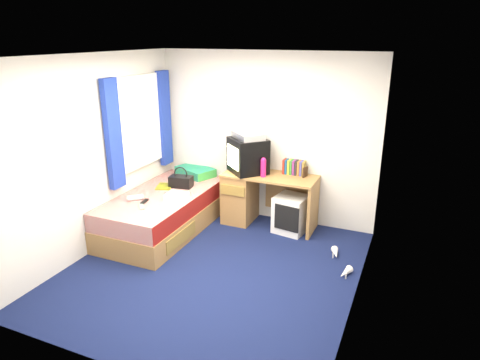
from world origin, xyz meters
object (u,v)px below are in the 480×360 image
at_px(picture_frame, 305,172).
at_px(bed, 164,212).
at_px(handbag, 181,181).
at_px(aerosol_can, 262,167).
at_px(magazine, 165,186).
at_px(towel, 177,197).
at_px(pillow, 195,171).
at_px(water_bottle, 135,198).
at_px(storage_cube, 291,214).
at_px(colour_swatch_fan, 141,206).
at_px(crt_tv, 248,155).
at_px(pink_water_bottle, 263,168).
at_px(white_heels, 340,263).
at_px(vcr, 248,135).
at_px(remote_control, 144,201).
at_px(desk, 252,195).

bearing_deg(picture_frame, bed, -140.40).
bearing_deg(handbag, aerosol_can, 14.73).
distance_m(bed, magazine, 0.39).
height_order(picture_frame, towel, picture_frame).
bearing_deg(pillow, bed, -91.42).
relative_size(pillow, handbag, 1.67).
relative_size(picture_frame, aerosol_can, 0.75).
xyz_separation_m(handbag, water_bottle, (-0.29, -0.68, -0.05)).
distance_m(storage_cube, picture_frame, 0.61).
bearing_deg(storage_cube, colour_swatch_fan, -135.53).
xyz_separation_m(crt_tv, water_bottle, (-1.14, -1.09, -0.42)).
height_order(pink_water_bottle, water_bottle, pink_water_bottle).
relative_size(storage_cube, handbag, 1.50).
height_order(bed, white_heels, bed).
height_order(vcr, white_heels, vcr).
xyz_separation_m(pillow, pink_water_bottle, (1.19, -0.24, 0.27)).
bearing_deg(water_bottle, handbag, 67.18).
height_order(vcr, aerosol_can, vcr).
relative_size(aerosol_can, remote_control, 1.17).
distance_m(vcr, water_bottle, 1.73).
relative_size(bed, desk, 1.54).
xyz_separation_m(picture_frame, handbag, (-1.65, -0.52, -0.19)).
xyz_separation_m(towel, remote_control, (-0.34, -0.23, -0.03)).
height_order(vcr, magazine, vcr).
xyz_separation_m(desk, crt_tv, (-0.07, 0.00, 0.59)).
bearing_deg(bed, crt_tv, 38.13).
relative_size(magazine, colour_swatch_fan, 1.27).
bearing_deg(white_heels, pillow, 159.72).
bearing_deg(remote_control, pink_water_bottle, 26.85).
distance_m(crt_tv, magazine, 1.26).
bearing_deg(pillow, colour_swatch_fan, -90.81).
bearing_deg(storage_cube, water_bottle, -142.08).
bearing_deg(crt_tv, aerosol_can, 54.07).
bearing_deg(remote_control, handbag, 67.46).
bearing_deg(magazine, handbag, 23.07).
bearing_deg(crt_tv, pillow, -145.14).
xyz_separation_m(picture_frame, aerosol_can, (-0.61, -0.07, 0.02)).
distance_m(bed, remote_control, 0.47).
height_order(vcr, picture_frame, vcr).
height_order(aerosol_can, water_bottle, aerosol_can).
distance_m(pink_water_bottle, handbag, 1.19).
xyz_separation_m(aerosol_can, towel, (-0.84, -0.91, -0.26)).
xyz_separation_m(bed, magazine, (-0.13, 0.23, 0.28)).
relative_size(aerosol_can, towel, 0.70).
height_order(towel, remote_control, towel).
relative_size(picture_frame, magazine, 0.50).
xyz_separation_m(storage_cube, water_bottle, (-1.82, -1.01, 0.32)).
height_order(aerosol_can, towel, aerosol_can).
bearing_deg(desk, pillow, 172.45).
bearing_deg(desk, pink_water_bottle, -27.77).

